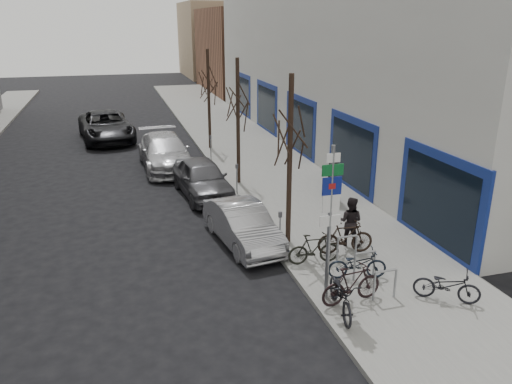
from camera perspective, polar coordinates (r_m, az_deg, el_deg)
ground at (r=12.78m, az=-2.28°, el=-13.98°), size 120.00×120.00×0.00m
sidewalk_east at (r=22.66m, az=2.68°, el=1.38°), size 5.00×70.00×0.15m
commercial_building at (r=32.89m, az=20.99°, el=14.49°), size 20.00×32.00×10.00m
brick_building_far at (r=52.82m, az=1.03°, el=15.92°), size 12.00×14.00×8.00m
tan_building_far at (r=67.38m, az=-2.46°, el=17.03°), size 13.00×12.00×9.00m
highway_sign_pole at (r=12.35m, az=8.46°, el=-2.56°), size 0.55×0.10×4.20m
bike_rack at (r=14.17m, az=12.30°, el=-7.83°), size 0.66×2.26×0.83m
tree_near at (r=15.09m, az=3.97°, el=8.11°), size 1.80×1.80×5.50m
tree_mid at (r=21.23m, az=-2.11°, el=11.35°), size 1.80×1.80×5.50m
tree_far at (r=27.54m, az=-5.49°, el=13.07°), size 1.80×1.80×5.50m
meter_front at (r=15.44m, az=2.76°, el=-4.02°), size 0.10×0.08×1.27m
meter_mid at (r=20.40m, az=-2.20°, el=1.84°), size 0.10×0.08×1.27m
meter_back at (r=25.58m, az=-5.20°, el=5.36°), size 0.10×0.08×1.27m
bike_near_left at (r=12.52m, az=9.71°, el=-11.20°), size 0.86×1.92×1.13m
bike_near_right at (r=12.99m, az=10.87°, el=-10.30°), size 1.77×0.72×1.05m
bike_mid_curb at (r=14.17m, az=11.51°, el=-7.82°), size 1.71×0.86×1.00m
bike_mid_inner at (r=14.79m, az=6.65°, el=-6.43°), size 1.61×0.58×0.96m
bike_far_curb at (r=13.75m, az=21.02°, el=-9.66°), size 1.64×1.35×1.01m
bike_far_inner at (r=15.52m, az=10.18°, el=-5.11°), size 1.81×0.74×1.07m
parked_car_front at (r=16.21m, az=-1.52°, el=-3.77°), size 1.97×4.24×1.34m
parked_car_mid at (r=20.76m, az=-6.16°, el=1.60°), size 2.20×4.62×1.52m
parked_car_back at (r=24.98m, az=-10.36°, el=4.53°), size 2.46×5.66×1.62m
lane_car at (r=31.77m, az=-16.76°, el=7.24°), size 3.57×6.49×1.72m
pedestrian_near at (r=19.82m, az=8.68°, el=1.76°), size 0.84×0.70×1.97m
pedestrian_far at (r=16.01m, az=10.72°, el=-3.28°), size 0.72×0.70×1.63m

